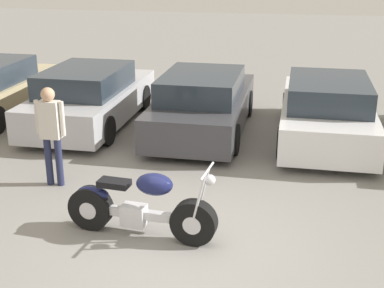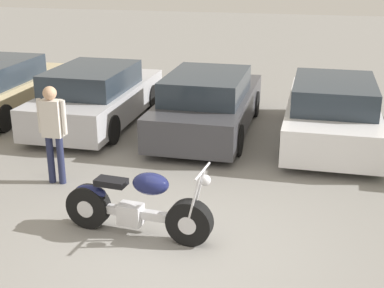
{
  "view_description": "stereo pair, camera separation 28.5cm",
  "coord_description": "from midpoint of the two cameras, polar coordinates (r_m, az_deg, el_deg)",
  "views": [
    {
      "loc": [
        1.43,
        -6.18,
        3.78
      ],
      "look_at": [
        -0.18,
        1.82,
        0.85
      ],
      "focal_mm": 50.0,
      "sensor_mm": 36.0,
      "label": 1
    },
    {
      "loc": [
        1.7,
        -6.12,
        3.78
      ],
      "look_at": [
        -0.18,
        1.82,
        0.85
      ],
      "focal_mm": 50.0,
      "sensor_mm": 36.0,
      "label": 2
    }
  ],
  "objects": [
    {
      "name": "person_standing",
      "position": [
        9.24,
        -15.69,
        1.64
      ],
      "size": [
        0.52,
        0.23,
        1.72
      ],
      "color": "#232847",
      "rests_on": "ground_plane"
    },
    {
      "name": "parked_car_silver",
      "position": [
        12.59,
        -11.44,
        4.9
      ],
      "size": [
        1.9,
        4.42,
        1.36
      ],
      "color": "#BCBCC1",
      "rests_on": "ground_plane"
    },
    {
      "name": "parked_car_white",
      "position": [
        11.58,
        13.47,
        3.46
      ],
      "size": [
        1.9,
        4.42,
        1.36
      ],
      "color": "white",
      "rests_on": "ground_plane"
    },
    {
      "name": "motorcycle",
      "position": [
        7.54,
        -6.68,
        -6.72
      ],
      "size": [
        2.19,
        0.66,
        1.11
      ],
      "color": "black",
      "rests_on": "ground_plane"
    },
    {
      "name": "parked_car_dark_grey",
      "position": [
        11.8,
        0.49,
        4.31
      ],
      "size": [
        1.9,
        4.42,
        1.36
      ],
      "color": "#3D3D42",
      "rests_on": "ground_plane"
    },
    {
      "name": "ground_plane",
      "position": [
        7.39,
        -2.58,
        -11.06
      ],
      "size": [
        60.0,
        60.0,
        0.0
      ],
      "primitive_type": "plane",
      "color": "gray"
    }
  ]
}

